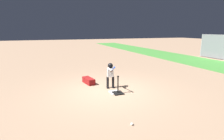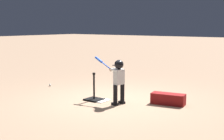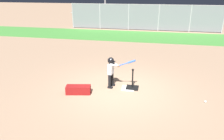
{
  "view_description": "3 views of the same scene",
  "coord_description": "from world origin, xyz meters",
  "px_view_note": "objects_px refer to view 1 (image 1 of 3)",
  "views": [
    {
      "loc": [
        6.63,
        -2.37,
        2.51
      ],
      "look_at": [
        -0.26,
        0.3,
        0.84
      ],
      "focal_mm": 28.0,
      "sensor_mm": 36.0,
      "label": 1
    },
    {
      "loc": [
        -4.84,
        6.49,
        1.98
      ],
      "look_at": [
        0.02,
        0.03,
        0.82
      ],
      "focal_mm": 50.0,
      "sensor_mm": 36.0,
      "label": 2
    },
    {
      "loc": [
        1.12,
        -6.92,
        3.42
      ],
      "look_at": [
        -0.32,
        0.24,
        0.68
      ],
      "focal_mm": 35.0,
      "sensor_mm": 36.0,
      "label": 3
    }
  ],
  "objects_px": {
    "baseball": "(132,124)",
    "bleachers_right_center": "(224,50)",
    "batting_tee": "(118,91)",
    "batter_child": "(111,72)",
    "equipment_bag": "(89,81)"
  },
  "relations": [
    {
      "from": "equipment_bag",
      "to": "batter_child",
      "type": "bearing_deg",
      "value": 25.07
    },
    {
      "from": "bleachers_right_center",
      "to": "equipment_bag",
      "type": "distance_m",
      "value": 14.57
    },
    {
      "from": "batter_child",
      "to": "equipment_bag",
      "type": "bearing_deg",
      "value": -143.93
    },
    {
      "from": "bleachers_right_center",
      "to": "equipment_bag",
      "type": "xyz_separation_m",
      "value": [
        3.67,
        -14.09,
        -0.53
      ]
    },
    {
      "from": "baseball",
      "to": "bleachers_right_center",
      "type": "distance_m",
      "value": 15.99
    },
    {
      "from": "baseball",
      "to": "batting_tee",
      "type": "bearing_deg",
      "value": 165.74
    },
    {
      "from": "bleachers_right_center",
      "to": "batting_tee",
      "type": "bearing_deg",
      "value": -67.74
    },
    {
      "from": "batter_child",
      "to": "bleachers_right_center",
      "type": "height_order",
      "value": "bleachers_right_center"
    },
    {
      "from": "equipment_bag",
      "to": "batting_tee",
      "type": "bearing_deg",
      "value": 12.8
    },
    {
      "from": "baseball",
      "to": "bleachers_right_center",
      "type": "bearing_deg",
      "value": 119.42
    },
    {
      "from": "batter_child",
      "to": "baseball",
      "type": "distance_m",
      "value": 3.28
    },
    {
      "from": "batter_child",
      "to": "equipment_bag",
      "type": "relative_size",
      "value": 1.38
    },
    {
      "from": "batting_tee",
      "to": "batter_child",
      "type": "distance_m",
      "value": 0.98
    },
    {
      "from": "baseball",
      "to": "batter_child",
      "type": "bearing_deg",
      "value": 169.71
    },
    {
      "from": "batter_child",
      "to": "bleachers_right_center",
      "type": "relative_size",
      "value": 0.34
    }
  ]
}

